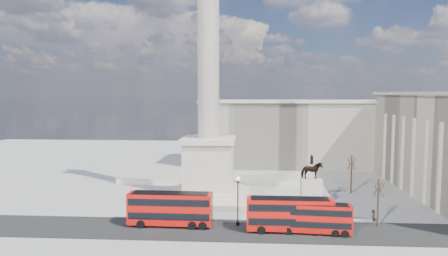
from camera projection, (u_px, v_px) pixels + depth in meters
ground at (206, 208)px, 63.71m from camera, size 180.00×180.00×0.00m
asphalt_road at (234, 230)px, 53.44m from camera, size 120.00×9.00×0.01m
nelsons_column at (209, 125)px, 67.56m from camera, size 14.00×14.00×49.85m
balustrade_wall at (214, 183)px, 79.57m from camera, size 40.00×0.60×1.10m
building_northeast at (301, 133)px, 101.46m from camera, size 51.00×17.00×16.60m
red_bus_a at (171, 209)px, 54.96m from camera, size 11.65×2.92×4.71m
red_bus_b at (314, 218)px, 52.14m from camera, size 9.96×2.99×3.98m
red_bus_c at (290, 214)px, 52.67m from camera, size 11.29×2.71×4.58m
victorian_lamp at (238, 197)px, 55.13m from camera, size 0.59×0.59×6.86m
equestrian_statue at (311, 188)px, 64.55m from camera, size 4.09×3.07×8.50m
bare_tree_near at (379, 187)px, 54.64m from camera, size 1.58×1.58×6.93m
bare_tree_mid at (446, 178)px, 62.50m from camera, size 1.68×1.68×6.37m
bare_tree_far at (352, 162)px, 72.74m from camera, size 1.82×1.82×7.44m
pedestrian_walking at (313, 210)px, 59.93m from camera, size 0.68×0.52×1.70m
pedestrian_standing at (373, 216)px, 56.58m from camera, size 1.14×1.07×1.87m
pedestrian_crossing at (263, 214)px, 57.81m from camera, size 0.82×1.05×1.65m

